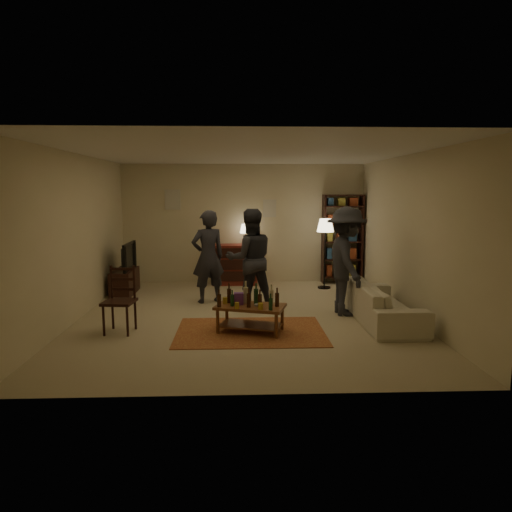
{
  "coord_description": "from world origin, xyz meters",
  "views": [
    {
      "loc": [
        -0.12,
        -7.47,
        2.09
      ],
      "look_at": [
        0.18,
        0.1,
        1.01
      ],
      "focal_mm": 32.0,
      "sensor_mm": 36.0,
      "label": 1
    }
  ],
  "objects": [
    {
      "name": "floor_lamp",
      "position": [
        1.74,
        2.18,
        1.27
      ],
      "size": [
        0.36,
        0.36,
        1.51
      ],
      "color": "black",
      "rests_on": "ground"
    },
    {
      "name": "dresser",
      "position": [
        -0.19,
        2.71,
        0.48
      ],
      "size": [
        1.0,
        0.5,
        1.36
      ],
      "color": "maroon",
      "rests_on": "ground"
    },
    {
      "name": "coffee_table",
      "position": [
        0.05,
        -0.87,
        0.37
      ],
      "size": [
        1.12,
        0.81,
        0.75
      ],
      "rotation": [
        0.0,
        0.0,
        -0.3
      ],
      "color": "brown",
      "rests_on": "ground"
    },
    {
      "name": "bookshelf",
      "position": [
        2.25,
        2.78,
        1.03
      ],
      "size": [
        0.9,
        0.34,
        2.02
      ],
      "color": "black",
      "rests_on": "ground"
    },
    {
      "name": "room_shell",
      "position": [
        -0.65,
        2.98,
        1.81
      ],
      "size": [
        6.0,
        6.0,
        6.0
      ],
      "color": "beige",
      "rests_on": "ground"
    },
    {
      "name": "person_right",
      "position": [
        0.09,
        0.53,
        0.89
      ],
      "size": [
        0.98,
        0.82,
        1.79
      ],
      "primitive_type": "imported",
      "rotation": [
        0.0,
        0.0,
        3.32
      ],
      "color": "#2A2B32",
      "rests_on": "ground"
    },
    {
      "name": "person_left",
      "position": [
        -0.69,
        1.02,
        0.87
      ],
      "size": [
        0.75,
        0.63,
        1.74
      ],
      "primitive_type": "imported",
      "rotation": [
        0.0,
        0.0,
        3.54
      ],
      "color": "#26252D",
      "rests_on": "ground"
    },
    {
      "name": "dining_chair",
      "position": [
        -1.88,
        -0.76,
        0.53
      ],
      "size": [
        0.48,
        0.48,
        1.0
      ],
      "rotation": [
        0.0,
        0.0,
        -0.11
      ],
      "color": "black",
      "rests_on": "ground"
    },
    {
      "name": "sofa",
      "position": [
        2.2,
        -0.4,
        0.3
      ],
      "size": [
        0.81,
        2.08,
        0.61
      ],
      "primitive_type": "imported",
      "rotation": [
        0.0,
        0.0,
        1.57
      ],
      "color": "beige",
      "rests_on": "ground"
    },
    {
      "name": "tv_stand",
      "position": [
        -2.44,
        1.8,
        0.38
      ],
      "size": [
        0.4,
        1.0,
        1.06
      ],
      "color": "black",
      "rests_on": "ground"
    },
    {
      "name": "floor",
      "position": [
        0.0,
        0.0,
        0.0
      ],
      "size": [
        6.0,
        6.0,
        0.0
      ],
      "primitive_type": "plane",
      "color": "#C6B793",
      "rests_on": "ground"
    },
    {
      "name": "rug",
      "position": [
        0.06,
        -0.87,
        0.01
      ],
      "size": [
        2.2,
        1.5,
        0.01
      ],
      "primitive_type": "cube",
      "color": "maroon",
      "rests_on": "ground"
    },
    {
      "name": "person_by_sofa",
      "position": [
        1.7,
        0.07,
        0.92
      ],
      "size": [
        0.74,
        1.22,
        1.84
      ],
      "primitive_type": "imported",
      "rotation": [
        0.0,
        0.0,
        1.62
      ],
      "color": "#2A2B32",
      "rests_on": "ground"
    }
  ]
}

